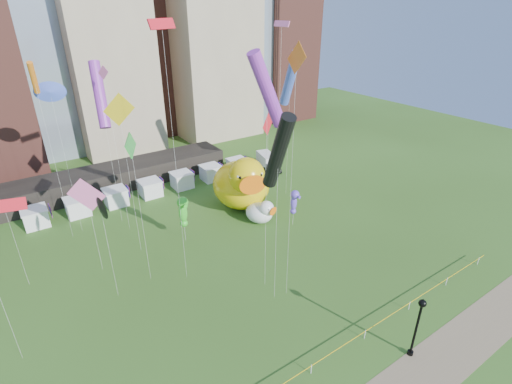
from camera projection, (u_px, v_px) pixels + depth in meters
ground at (311, 373)px, 29.37m from camera, size 160.00×160.00×0.00m
skyline at (90, 29)px, 66.17m from camera, size 101.00×23.00×68.00m
pavilion at (103, 180)px, 57.67m from camera, size 38.00×6.00×3.20m
vendor_tents at (151, 189)px, 56.00m from camera, size 33.24×2.80×2.40m
caution_tape at (311, 367)px, 29.07m from camera, size 50.00×0.06×0.90m
big_duck at (242, 183)px, 51.68m from camera, size 9.82×11.35×8.01m
small_duck at (261, 212)px, 48.97m from camera, size 4.06×4.65×3.28m
seahorse_green at (183, 209)px, 43.91m from camera, size 1.40×1.71×5.83m
seahorse_purple at (294, 200)px, 47.48m from camera, size 1.17×1.43×4.87m
lamppost at (418, 321)px, 29.40m from camera, size 0.60×0.60×5.76m
box_truck at (268, 161)px, 65.17m from camera, size 3.40×6.15×2.47m
kite_0 at (162, 28)px, 29.25m from camera, size 2.51×1.32×24.38m
kite_1 at (105, 84)px, 40.50m from camera, size 0.76×1.32×19.67m
kite_2 at (278, 153)px, 30.51m from camera, size 1.93×4.29×18.26m
kite_3 at (131, 145)px, 33.11m from camera, size 1.97×3.72×15.01m
kite_4 at (119, 112)px, 36.94m from camera, size 2.52×2.09×17.84m
kite_5 at (290, 79)px, 49.62m from camera, size 2.17×4.56×20.37m
kite_6 at (296, 68)px, 28.22m from camera, size 0.24×2.37×23.01m
kite_7 at (100, 95)px, 42.87m from camera, size 2.12×4.43×19.83m
kite_8 at (4, 206)px, 34.71m from camera, size 3.73×1.51×9.51m
kite_9 at (282, 29)px, 39.20m from camera, size 0.73×1.91×23.81m
kite_10 at (101, 209)px, 33.03m from camera, size 0.39×1.82×10.45m
kite_13 at (50, 92)px, 40.41m from camera, size 2.14×0.89×18.07m
kite_14 at (34, 78)px, 38.33m from camera, size 0.82×2.04×20.39m
kite_15 at (267, 90)px, 30.13m from camera, size 3.76×1.19×22.42m
kite_16 at (268, 124)px, 55.87m from camera, size 3.14×1.64×11.47m
kite_17 at (87, 195)px, 37.05m from camera, size 3.21×1.56×10.57m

